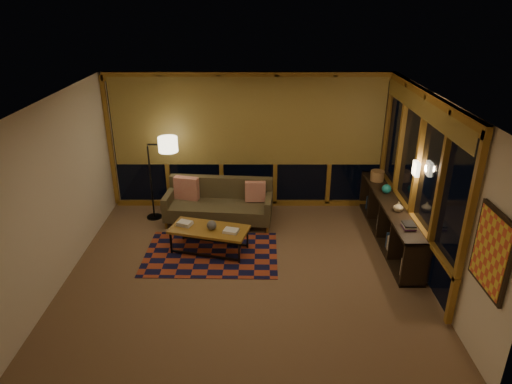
{
  "coord_description": "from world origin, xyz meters",
  "views": [
    {
      "loc": [
        0.17,
        -6.12,
        4.01
      ],
      "look_at": [
        0.16,
        0.39,
        1.18
      ],
      "focal_mm": 32.0,
      "sensor_mm": 36.0,
      "label": 1
    }
  ],
  "objects_px": {
    "floor_lamp": "(151,179)",
    "bookshelf": "(389,221)",
    "sofa": "(219,203)",
    "coffee_table": "(210,240)"
  },
  "relations": [
    {
      "from": "floor_lamp",
      "to": "bookshelf",
      "type": "bearing_deg",
      "value": -13.36
    },
    {
      "from": "floor_lamp",
      "to": "bookshelf",
      "type": "relative_size",
      "value": 0.56
    },
    {
      "from": "sofa",
      "to": "bookshelf",
      "type": "relative_size",
      "value": 0.67
    },
    {
      "from": "coffee_table",
      "to": "bookshelf",
      "type": "height_order",
      "value": "bookshelf"
    },
    {
      "from": "coffee_table",
      "to": "bookshelf",
      "type": "relative_size",
      "value": 0.44
    },
    {
      "from": "sofa",
      "to": "floor_lamp",
      "type": "xyz_separation_m",
      "value": [
        -1.29,
        0.22,
        0.41
      ]
    },
    {
      "from": "sofa",
      "to": "coffee_table",
      "type": "relative_size",
      "value": 1.53
    },
    {
      "from": "sofa",
      "to": "floor_lamp",
      "type": "bearing_deg",
      "value": 175.67
    },
    {
      "from": "sofa",
      "to": "bookshelf",
      "type": "distance_m",
      "value": 3.1
    },
    {
      "from": "sofa",
      "to": "floor_lamp",
      "type": "distance_m",
      "value": 1.37
    }
  ]
}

